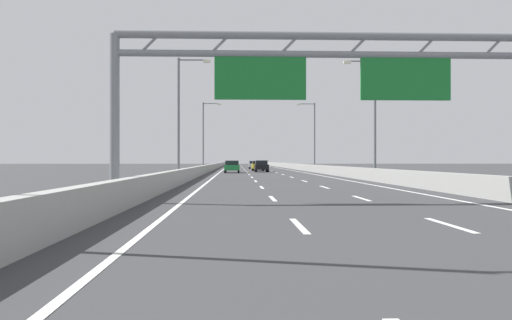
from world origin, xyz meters
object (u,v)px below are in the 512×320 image
at_px(green_car, 232,167).
at_px(yellow_car, 258,166).
at_px(streetlamp_left_mid, 182,111).
at_px(streetlamp_left_far, 205,132).
at_px(black_car, 261,166).
at_px(streetlamp_right_mid, 372,111).
at_px(silver_car, 254,165).
at_px(sign_gantry, 326,73).
at_px(streetlamp_right_far, 313,132).

bearing_deg(green_car, yellow_car, 73.65).
bearing_deg(yellow_car, streetlamp_left_mid, -101.50).
bearing_deg(streetlamp_left_far, black_car, -27.17).
relative_size(streetlamp_right_mid, green_car, 2.27).
relative_size(streetlamp_right_mid, streetlamp_left_far, 1.00).
distance_m(streetlamp_left_mid, yellow_car, 37.79).
distance_m(streetlamp_left_mid, silver_car, 54.39).
height_order(streetlamp_left_mid, black_car, streetlamp_left_mid).
relative_size(streetlamp_left_far, silver_car, 2.06).
bearing_deg(silver_car, yellow_car, -89.93).
distance_m(sign_gantry, black_car, 50.89).
xyz_separation_m(streetlamp_right_mid, streetlamp_left_far, (-14.93, 32.46, 0.00)).
bearing_deg(streetlamp_right_far, streetlamp_left_far, 180.00).
distance_m(streetlamp_left_far, green_car, 10.26).
bearing_deg(streetlamp_right_mid, streetlamp_left_mid, 180.00).
bearing_deg(green_car, streetlamp_right_mid, -65.17).
relative_size(streetlamp_left_far, streetlamp_right_far, 1.00).
distance_m(black_car, yellow_car, 8.19).
xyz_separation_m(streetlamp_right_mid, black_car, (-7.33, 28.56, -4.64)).
bearing_deg(streetlamp_left_mid, yellow_car, 78.50).
relative_size(streetlamp_left_far, green_car, 2.27).
bearing_deg(silver_car, streetlamp_right_mid, -82.07).
distance_m(green_car, yellow_car, 13.16).
height_order(streetlamp_left_far, green_car, streetlamp_left_far).
height_order(streetlamp_right_mid, yellow_car, streetlamp_right_mid).
relative_size(green_car, yellow_car, 0.96).
xyz_separation_m(green_car, silver_car, (3.68, 29.56, -0.02)).
bearing_deg(green_car, streetlamp_left_far, 114.32).
relative_size(streetlamp_right_far, silver_car, 2.06).
xyz_separation_m(sign_gantry, streetlamp_right_mid, (7.38, 22.17, 0.60)).
bearing_deg(streetlamp_left_mid, black_car, 75.09).
relative_size(streetlamp_right_far, green_car, 2.27).
height_order(streetlamp_left_far, streetlamp_right_far, same).
bearing_deg(green_car, streetlamp_left_mid, -98.89).
relative_size(streetlamp_left_mid, green_car, 2.27).
xyz_separation_m(green_car, yellow_car, (3.71, 12.63, -0.02)).
relative_size(sign_gantry, streetlamp_right_mid, 1.67).
relative_size(streetlamp_right_mid, streetlamp_right_far, 1.00).
distance_m(sign_gantry, green_car, 46.61).
bearing_deg(yellow_car, silver_car, 90.07).
bearing_deg(green_car, silver_car, 82.90).
bearing_deg(black_car, yellow_car, 90.89).
xyz_separation_m(streetlamp_left_far, silver_car, (7.46, 21.22, -4.66)).
height_order(silver_car, yellow_car, yellow_car).
bearing_deg(streetlamp_left_mid, green_car, 81.11).
height_order(streetlamp_left_mid, silver_car, streetlamp_left_mid).
bearing_deg(streetlamp_right_far, green_car, -143.22).
distance_m(streetlamp_right_far, silver_car, 22.97).
bearing_deg(streetlamp_left_mid, silver_car, 82.09).
xyz_separation_m(streetlamp_right_far, black_car, (-7.33, -3.90, -4.64)).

